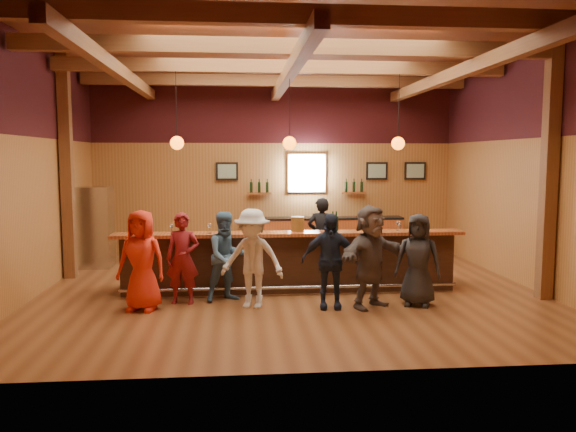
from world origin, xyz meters
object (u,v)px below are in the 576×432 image
Objects in this scene: customer_navy at (330,261)px; customer_dark at (418,260)px; customer_redvest at (183,258)px; bar_counter at (290,261)px; back_bar_cabinet at (323,236)px; stainless_fridge at (96,227)px; ice_bucket at (298,224)px; customer_denim at (227,256)px; customer_white at (252,259)px; customer_orange at (142,260)px; bartender at (322,236)px; customer_brown at (371,256)px; bottle_a at (333,223)px.

customer_navy is 1.48m from customer_dark.
customer_redvest is at bearing -164.25° from customer_dark.
bar_counter reaches higher than back_bar_cabinet.
stainless_fridge is 5.03m from ice_bucket.
stainless_fridge is 1.17× the size of customer_denim.
customer_white reaches higher than customer_denim.
bartender reaches higher than customer_orange.
customer_white is (1.15, -0.36, 0.04)m from customer_redvest.
customer_white reaches higher than ice_bucket.
customer_brown reaches higher than customer_denim.
customer_redvest is at bearing -124.35° from back_bar_cabinet.
customer_dark is (3.15, -0.59, -0.00)m from customer_denim.
bar_counter is at bearing 70.06° from bartender.
customer_redvest is 0.95× the size of customer_white.
bartender is at bearing 77.36° from customer_white.
ice_bucket is at bearing 170.82° from customer_dark.
customer_orange reaches higher than ice_bucket.
customer_navy is at bearing -70.00° from bar_counter.
customer_white reaches higher than customer_orange.
bartender is (-0.41, -2.41, 0.34)m from back_bar_cabinet.
customer_brown is (5.31, -3.89, -0.06)m from stainless_fridge.
customer_redvest is 0.74m from customer_denim.
customer_navy reaches higher than customer_denim.
stainless_fridge is 4.06m from customer_orange.
customer_denim reaches higher than back_bar_cabinet.
back_bar_cabinet is 2.61× the size of customer_denim.
bottle_a reaches higher than ice_bucket.
customer_navy is 5.86× the size of ice_bucket.
customer_redvest is at bearing -154.08° from bar_counter.
customer_redvest is 1.21m from customer_white.
customer_orange is (-2.50, -1.27, 0.29)m from bar_counter.
stainless_fridge is at bearing 170.58° from customer_dark.
customer_white is (3.39, -3.72, -0.09)m from stainless_fridge.
customer_orange is at bearing -162.63° from bottle_a.
customer_brown reaches higher than customer_white.
bartender is (2.66, 2.08, 0.04)m from customer_redvest.
customer_white is 2.86m from bartender.
customer_navy is 0.92× the size of customer_brown.
bartender is at bearing 138.31° from customer_dark.
customer_dark is (1.48, 0.04, -0.01)m from customer_navy.
customer_redvest reaches higher than bottle_a.
bottle_a is (4.88, -2.70, 0.35)m from stainless_fridge.
customer_orange reaches higher than customer_dark.
customer_redvest is at bearing 44.22° from customer_orange.
customer_orange is 0.96× the size of customer_brown.
stainless_fridge is 1.11× the size of customer_orange.
customer_redvest reaches higher than bar_counter.
customer_brown reaches higher than customer_orange.
bottle_a reaches higher than bar_counter.
customer_white is at bearing 72.09° from bartender.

